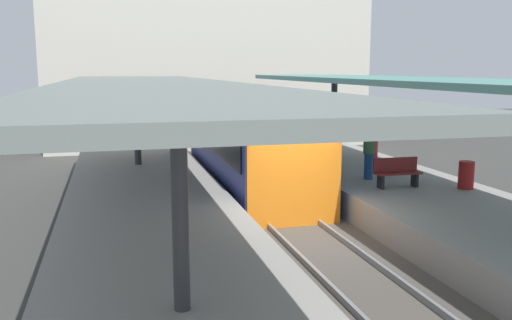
# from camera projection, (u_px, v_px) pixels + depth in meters

# --- Properties ---
(ground_plane) EXTENTS (80.00, 80.00, 0.00)m
(ground_plane) POSITION_uv_depth(u_px,v_px,m) (310.00, 248.00, 13.72)
(ground_plane) COLOR #383835
(platform_left) EXTENTS (4.40, 28.00, 1.00)m
(platform_left) POSITION_uv_depth(u_px,v_px,m) (156.00, 241.00, 12.68)
(platform_left) COLOR gray
(platform_left) RESTS_ON ground_plane
(platform_right) EXTENTS (4.40, 28.00, 1.00)m
(platform_right) POSITION_uv_depth(u_px,v_px,m) (445.00, 218.00, 14.60)
(platform_right) COLOR gray
(platform_right) RESTS_ON ground_plane
(track_ballast) EXTENTS (3.20, 28.00, 0.20)m
(track_ballast) POSITION_uv_depth(u_px,v_px,m) (310.00, 244.00, 13.71)
(track_ballast) COLOR #4C4742
(track_ballast) RESTS_ON ground_plane
(rail_near_side) EXTENTS (0.08, 28.00, 0.14)m
(rail_near_side) POSITION_uv_depth(u_px,v_px,m) (283.00, 240.00, 13.50)
(rail_near_side) COLOR slate
(rail_near_side) RESTS_ON track_ballast
(rail_far_side) EXTENTS (0.08, 28.00, 0.14)m
(rail_far_side) POSITION_uv_depth(u_px,v_px,m) (337.00, 235.00, 13.86)
(rail_far_side) COLOR slate
(rail_far_side) RESTS_ON track_ballast
(commuter_train) EXTENTS (2.78, 10.11, 3.10)m
(commuter_train) POSITION_uv_depth(u_px,v_px,m) (249.00, 146.00, 19.42)
(commuter_train) COLOR #38428C
(commuter_train) RESTS_ON track_ballast
(canopy_left) EXTENTS (4.18, 21.00, 3.11)m
(canopy_left) POSITION_uv_depth(u_px,v_px,m) (147.00, 87.00, 13.44)
(canopy_left) COLOR #333335
(canopy_left) RESTS_ON platform_left
(canopy_right) EXTENTS (4.18, 21.00, 3.16)m
(canopy_right) POSITION_uv_depth(u_px,v_px,m) (423.00, 83.00, 15.35)
(canopy_right) COLOR #333335
(canopy_right) RESTS_ON platform_right
(platform_bench) EXTENTS (1.40, 0.41, 0.86)m
(platform_bench) POSITION_uv_depth(u_px,v_px,m) (397.00, 172.00, 16.01)
(platform_bench) COLOR black
(platform_bench) RESTS_ON platform_right
(platform_sign) EXTENTS (0.90, 0.08, 2.21)m
(platform_sign) POSITION_uv_depth(u_px,v_px,m) (374.00, 124.00, 18.25)
(platform_sign) COLOR #262628
(platform_sign) RESTS_ON platform_right
(litter_bin) EXTENTS (0.44, 0.44, 0.80)m
(litter_bin) POSITION_uv_depth(u_px,v_px,m) (466.00, 175.00, 15.82)
(litter_bin) COLOR maroon
(litter_bin) RESTS_ON platform_right
(passenger_near_bench) EXTENTS (0.36, 0.36, 1.59)m
(passenger_near_bench) POSITION_uv_depth(u_px,v_px,m) (375.00, 137.00, 21.32)
(passenger_near_bench) COLOR maroon
(passenger_near_bench) RESTS_ON platform_right
(passenger_mid_platform) EXTENTS (0.36, 0.36, 1.64)m
(passenger_mid_platform) POSITION_uv_depth(u_px,v_px,m) (369.00, 152.00, 17.13)
(passenger_mid_platform) COLOR navy
(passenger_mid_platform) RESTS_ON platform_right
(station_building_backdrop) EXTENTS (18.00, 6.00, 11.00)m
(station_building_backdrop) POSITION_uv_depth(u_px,v_px,m) (206.00, 50.00, 32.11)
(station_building_backdrop) COLOR beige
(station_building_backdrop) RESTS_ON ground_plane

